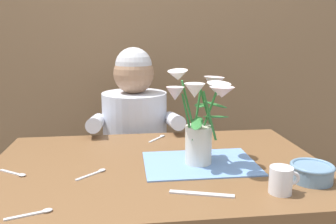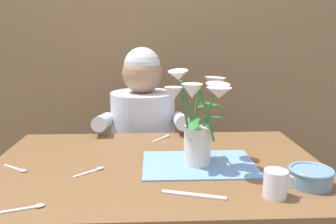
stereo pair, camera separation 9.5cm
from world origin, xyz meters
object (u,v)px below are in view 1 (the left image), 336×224
seated_person (136,154)px  flower_vase (201,115)px  tea_cup (281,180)px  ceramic_bowl (312,172)px  dinner_knife (202,194)px

seated_person → flower_vase: bearing=-69.8°
seated_person → flower_vase: seated_person is taller
flower_vase → tea_cup: size_ratio=3.60×
seated_person → flower_vase: (0.22, -0.63, 0.36)m
flower_vase → ceramic_bowl: flower_vase is taller
seated_person → tea_cup: 1.00m
seated_person → dinner_knife: size_ratio=5.97×
ceramic_bowl → flower_vase: bearing=149.5°
ceramic_bowl → dinner_knife: (-0.37, -0.05, -0.03)m
ceramic_bowl → dinner_knife: 0.37m
seated_person → tea_cup: bearing=-64.3°
seated_person → tea_cup: (0.40, -0.89, 0.22)m
ceramic_bowl → dinner_knife: ceramic_bowl is taller
dinner_knife → seated_person: bearing=117.9°
dinner_knife → tea_cup: tea_cup is taller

